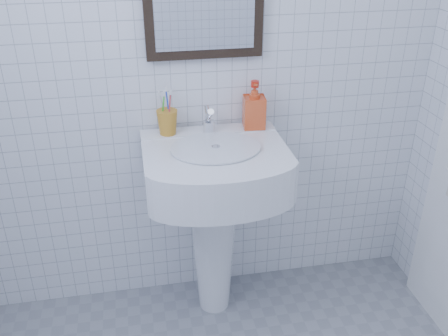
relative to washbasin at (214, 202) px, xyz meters
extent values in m
cube|color=white|center=(-0.01, 0.21, 0.62)|extent=(2.20, 0.02, 2.50)
cone|color=white|center=(0.00, 0.03, -0.25)|extent=(0.24, 0.24, 0.76)
cube|color=white|center=(0.00, -0.03, 0.20)|extent=(0.61, 0.43, 0.18)
cube|color=white|center=(0.00, 0.14, 0.28)|extent=(0.61, 0.11, 0.03)
cylinder|color=white|center=(0.00, -0.06, 0.30)|extent=(0.38, 0.38, 0.01)
cylinder|color=silver|center=(0.00, 0.11, 0.33)|extent=(0.05, 0.05, 0.05)
cylinder|color=silver|center=(0.00, 0.10, 0.39)|extent=(0.03, 0.10, 0.08)
cylinder|color=silver|center=(0.00, 0.13, 0.37)|extent=(0.03, 0.05, 0.10)
imported|color=red|center=(0.21, 0.13, 0.41)|extent=(0.11, 0.11, 0.21)
camera|label=1|loc=(-0.32, -1.91, 1.19)|focal=40.00mm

